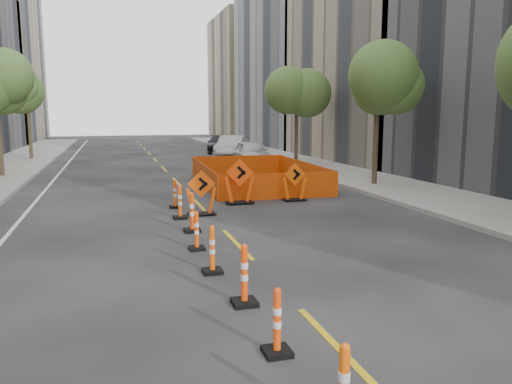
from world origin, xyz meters
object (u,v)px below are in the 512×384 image
object	(u,v)px
channelizer_7	(180,202)
chevron_sign_right	(295,182)
channelizer_5	(197,231)
parked_car_mid	(232,147)
channelizer_3	(244,275)
channelizer_6	(192,212)
chevron_sign_center	(240,181)
channelizer_4	(212,249)
parked_car_near	(252,153)
channelizer_8	(175,194)
chevron_sign_left	(201,193)
channelizer_2	(277,321)
parked_car_far	(219,144)

from	to	relation	value
channelizer_7	chevron_sign_right	bearing A→B (deg)	24.06
channelizer_5	parked_car_mid	bearing A→B (deg)	74.63
channelizer_3	channelizer_6	size ratio (longest dim) A/B	0.96
chevron_sign_center	chevron_sign_right	distance (m)	2.16
channelizer_4	parked_car_near	xyz separation A→B (m)	(6.65, 20.70, 0.30)
channelizer_8	chevron_sign_left	distance (m)	1.68
channelizer_6	chevron_sign_left	world-z (taller)	chevron_sign_left
channelizer_2	channelizer_3	bearing A→B (deg)	89.07
parked_car_far	chevron_sign_right	bearing A→B (deg)	-83.55
channelizer_7	parked_car_near	distance (m)	16.47
channelizer_8	chevron_sign_center	bearing A→B (deg)	3.52
channelizer_6	channelizer_8	bearing A→B (deg)	90.22
channelizer_8	chevron_sign_left	xyz separation A→B (m)	(0.67, -1.52, 0.25)
channelizer_6	channelizer_7	world-z (taller)	channelizer_6
channelizer_5	channelizer_6	bearing A→B (deg)	84.51
channelizer_2	chevron_sign_left	size ratio (longest dim) A/B	0.65
chevron_sign_center	chevron_sign_right	size ratio (longest dim) A/B	1.15
channelizer_4	channelizer_6	distance (m)	3.74
chevron_sign_center	parked_car_near	world-z (taller)	chevron_sign_center
channelizer_6	channelizer_8	xyz separation A→B (m)	(-0.01, 3.74, -0.07)
channelizer_2	channelizer_4	distance (m)	3.74
channelizer_2	parked_car_far	size ratio (longest dim) A/B	0.19
parked_car_mid	parked_car_far	world-z (taller)	parked_car_mid
parked_car_near	channelizer_7	bearing A→B (deg)	-110.95
parked_car_near	chevron_sign_right	bearing A→B (deg)	-95.99
parked_car_mid	chevron_sign_right	bearing A→B (deg)	-71.69
channelizer_2	channelizer_7	bearing A→B (deg)	90.52
chevron_sign_left	channelizer_8	bearing A→B (deg)	123.80
channelizer_4	channelizer_8	size ratio (longest dim) A/B	1.03
channelizer_6	channelizer_7	bearing A→B (deg)	92.66
chevron_sign_left	chevron_sign_center	bearing A→B (deg)	54.31
chevron_sign_left	parked_car_mid	world-z (taller)	parked_car_mid
parked_car_far	chevron_sign_center	bearing A→B (deg)	-88.58
channelizer_2	channelizer_6	distance (m)	7.48
channelizer_7	channelizer_8	size ratio (longest dim) A/B	1.09
channelizer_5	chevron_sign_center	world-z (taller)	chevron_sign_center
parked_car_mid	chevron_sign_center	bearing A→B (deg)	-78.17
parked_car_mid	parked_car_far	distance (m)	5.59
parked_car_near	parked_car_mid	size ratio (longest dim) A/B	0.94
channelizer_7	parked_car_mid	distance (m)	21.61
channelizer_8	chevron_sign_left	size ratio (longest dim) A/B	0.67
channelizer_5	chevron_sign_right	bearing A→B (deg)	50.95
channelizer_3	parked_car_near	bearing A→B (deg)	74.03
channelizer_4	parked_car_far	distance (m)	32.52
channelizer_7	chevron_sign_right	world-z (taller)	chevron_sign_right
chevron_sign_right	channelizer_8	bearing A→B (deg)	174.08
channelizer_2	parked_car_far	distance (m)	36.15
channelizer_4	parked_car_mid	world-z (taller)	parked_car_mid
channelizer_5	parked_car_near	distance (m)	19.98
channelizer_3	channelizer_4	size ratio (longest dim) A/B	1.07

